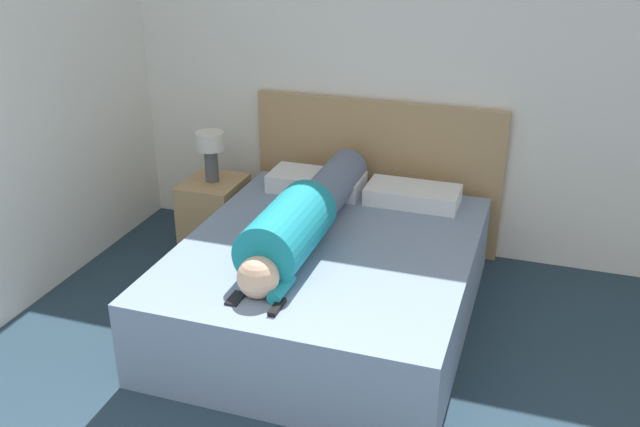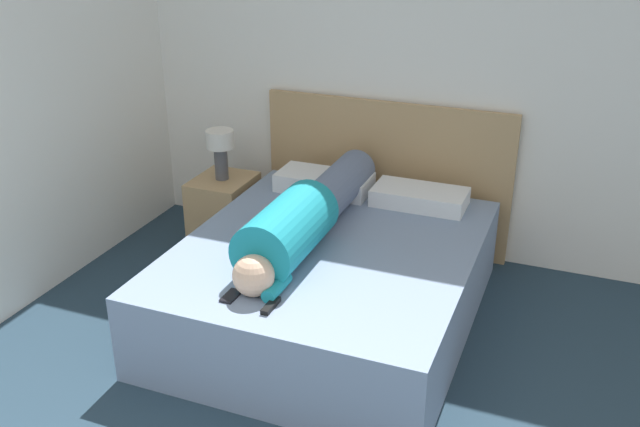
% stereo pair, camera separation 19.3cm
% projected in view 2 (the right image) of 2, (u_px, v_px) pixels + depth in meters
% --- Properties ---
extents(wall_back, '(5.09, 0.06, 2.60)m').
position_uv_depth(wall_back, '(419.00, 63.00, 4.60)').
color(wall_back, white).
rests_on(wall_back, ground_plane).
extents(bed, '(1.61, 1.92, 0.49)m').
position_uv_depth(bed, '(329.00, 282.00, 4.12)').
color(bed, '#7589A8').
rests_on(bed, ground_plane).
extents(headboard, '(1.73, 0.04, 1.04)m').
position_uv_depth(headboard, '(385.00, 175.00, 4.92)').
color(headboard, tan).
rests_on(headboard, ground_plane).
extents(nightstand, '(0.38, 0.44, 0.50)m').
position_uv_depth(nightstand, '(224.00, 212.00, 5.01)').
color(nightstand, tan).
rests_on(nightstand, ground_plane).
extents(table_lamp, '(0.19, 0.19, 0.35)m').
position_uv_depth(table_lamp, '(220.00, 146.00, 4.82)').
color(table_lamp, '#4C4C51').
rests_on(table_lamp, nightstand).
extents(person_lying, '(0.34, 1.66, 0.34)m').
position_uv_depth(person_lying, '(305.00, 216.00, 4.01)').
color(person_lying, '#DBB293').
rests_on(person_lying, bed).
extents(pillow_near_headboard, '(0.62, 0.31, 0.12)m').
position_uv_depth(pillow_near_headboard, '(324.00, 182.00, 4.72)').
color(pillow_near_headboard, white).
rests_on(pillow_near_headboard, bed).
extents(pillow_second, '(0.59, 0.31, 0.11)m').
position_uv_depth(pillow_second, '(420.00, 197.00, 4.51)').
color(pillow_second, white).
rests_on(pillow_second, bed).
extents(tv_remote, '(0.04, 0.15, 0.02)m').
position_uv_depth(tv_remote, '(271.00, 306.00, 3.40)').
color(tv_remote, black).
rests_on(tv_remote, bed).
extents(cell_phone, '(0.06, 0.13, 0.01)m').
position_uv_depth(cell_phone, '(231.00, 296.00, 3.49)').
color(cell_phone, black).
rests_on(cell_phone, bed).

